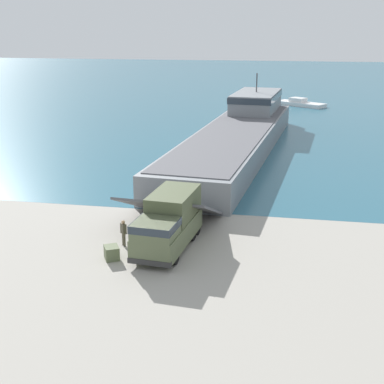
{
  "coord_description": "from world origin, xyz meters",
  "views": [
    {
      "loc": [
        7.04,
        -29.14,
        13.16
      ],
      "look_at": [
        0.69,
        5.31,
        2.24
      ],
      "focal_mm": 50.0,
      "sensor_mm": 36.0,
      "label": 1
    }
  ],
  "objects": [
    {
      "name": "water_surface",
      "position": [
        0.0,
        97.47,
        0.0
      ],
      "size": [
        240.0,
        180.0,
        0.01
      ],
      "primitive_type": "cube",
      "color": "#285B70",
      "rests_on": "ground_plane"
    },
    {
      "name": "ground_plane",
      "position": [
        0.0,
        0.0,
        0.0
      ],
      "size": [
        240.0,
        240.0,
        0.0
      ],
      "primitive_type": "plane",
      "color": "#9E998E"
    },
    {
      "name": "soldier_on_ramp",
      "position": [
        -2.75,
        0.51,
        0.97
      ],
      "size": [
        0.47,
        0.49,
        1.68
      ],
      "rotation": [
        0.0,
        0.0,
        3.88
      ],
      "color": "#4C4738",
      "rests_on": "ground_plane"
    },
    {
      "name": "military_truck",
      "position": [
        0.07,
        0.73,
        1.67
      ],
      "size": [
        3.19,
        7.08,
        3.33
      ],
      "rotation": [
        0.0,
        0.0,
        -1.67
      ],
      "color": "#566042",
      "rests_on": "ground_plane"
    },
    {
      "name": "moored_boat_a",
      "position": [
        8.65,
        64.73,
        0.44
      ],
      "size": [
        8.65,
        6.99,
        1.32
      ],
      "rotation": [
        0.0,
        0.0,
        4.13
      ],
      "color": "white",
      "rests_on": "ground_plane"
    },
    {
      "name": "landing_craft",
      "position": [
        1.57,
        29.7,
        1.79
      ],
      "size": [
        11.04,
        45.68,
        7.35
      ],
      "rotation": [
        0.0,
        0.0,
        -0.09
      ],
      "color": "gray",
      "rests_on": "ground_plane"
    },
    {
      "name": "cargo_crate",
      "position": [
        -2.85,
        -1.55,
        0.4
      ],
      "size": [
        1.16,
        1.22,
        0.8
      ],
      "primitive_type": "cube",
      "rotation": [
        0.0,
        0.0,
        0.5
      ],
      "color": "#566042",
      "rests_on": "ground_plane"
    }
  ]
}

